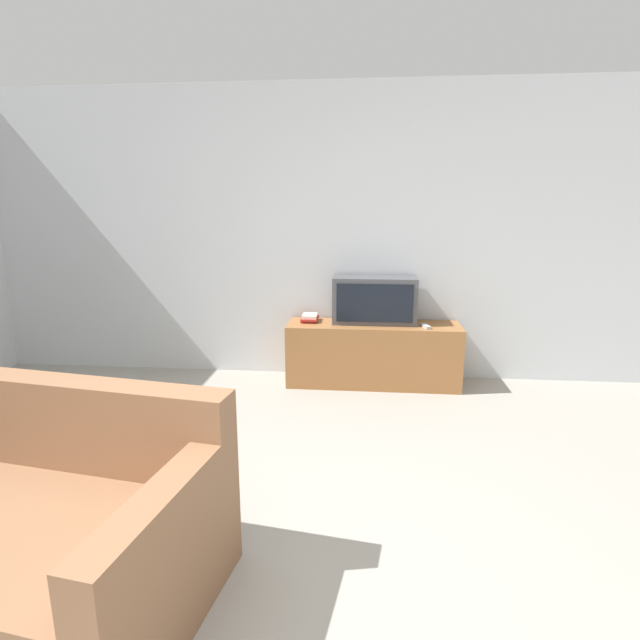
{
  "coord_description": "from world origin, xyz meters",
  "views": [
    {
      "loc": [
        0.5,
        -1.51,
        1.58
      ],
      "look_at": [
        0.14,
        2.27,
        0.69
      ],
      "focal_mm": 28.0,
      "sensor_mm": 36.0,
      "label": 1
    }
  ],
  "objects_px": {
    "book_stack": "(309,318)",
    "remote_on_stand": "(426,326)",
    "tv_stand": "(373,354)",
    "television": "(374,300)"
  },
  "relations": [
    {
      "from": "tv_stand",
      "to": "television",
      "type": "relative_size",
      "value": 2.07
    },
    {
      "from": "television",
      "to": "book_stack",
      "type": "distance_m",
      "value": 0.6
    },
    {
      "from": "tv_stand",
      "to": "television",
      "type": "distance_m",
      "value": 0.48
    },
    {
      "from": "tv_stand",
      "to": "remote_on_stand",
      "type": "distance_m",
      "value": 0.53
    },
    {
      "from": "tv_stand",
      "to": "television",
      "type": "xyz_separation_m",
      "value": [
        0.0,
        0.06,
        0.48
      ]
    },
    {
      "from": "book_stack",
      "to": "tv_stand",
      "type": "bearing_deg",
      "value": -5.62
    },
    {
      "from": "book_stack",
      "to": "remote_on_stand",
      "type": "relative_size",
      "value": 1.41
    },
    {
      "from": "book_stack",
      "to": "remote_on_stand",
      "type": "bearing_deg",
      "value": -8.33
    },
    {
      "from": "television",
      "to": "remote_on_stand",
      "type": "height_order",
      "value": "television"
    },
    {
      "from": "book_stack",
      "to": "remote_on_stand",
      "type": "height_order",
      "value": "book_stack"
    }
  ]
}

